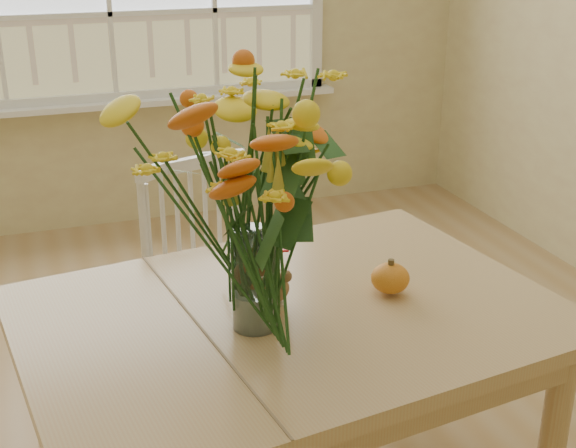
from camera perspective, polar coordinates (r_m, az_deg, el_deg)
name	(u,v)px	position (r m, az deg, el deg)	size (l,w,h in m)	color
dining_table	(291,341)	(1.97, 0.19, -8.64)	(1.42, 1.10, 0.70)	tan
windsor_chair	(208,276)	(2.60, -5.96, -3.88)	(0.50, 0.49, 0.86)	white
flower_vase	(253,181)	(1.71, -2.64, 3.18)	(0.51, 0.51, 0.61)	white
pumpkin	(390,280)	(2.00, 7.58, -4.11)	(0.10, 0.10, 0.08)	orange
turkey_figurine	(271,289)	(1.92, -1.30, -4.85)	(0.10, 0.08, 0.12)	#CCB78C
dark_gourd	(255,252)	(2.16, -2.46, -2.11)	(0.13, 0.08, 0.07)	#38160F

